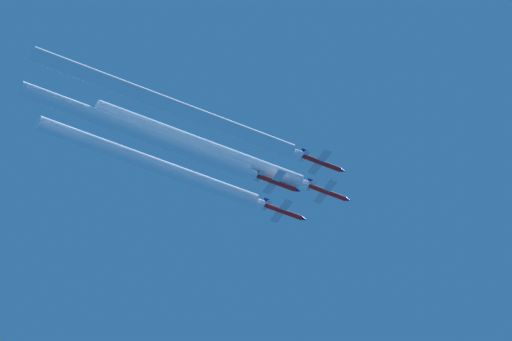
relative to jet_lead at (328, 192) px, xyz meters
The scene contains 8 objects.
jet_lead is the anchor object (origin of this frame).
jet_left_wingman 10.31m from the jet_lead, 142.45° to the right, with size 7.38×10.75×2.58m.
jet_right_wingman 11.01m from the jet_lead, 36.04° to the right, with size 7.38×10.75×2.58m.
jet_slot 12.60m from the jet_lead, 89.36° to the right, with size 7.38×10.75×2.58m.
smoke_trail_lead 29.02m from the jet_lead, 90.00° to the right, with size 3.10×48.16×3.10m.
smoke_trail_left_wingman 37.62m from the jet_lead, 102.42° to the right, with size 3.10×51.10×3.10m.
smoke_trail_right_wingman 41.67m from the jet_lead, 77.85° to the right, with size 3.10×58.75×3.10m.
smoke_trail_slot 43.24m from the jet_lead, 89.82° to the right, with size 3.10×51.88×3.10m.
Camera 1 is at (191.16, -110.60, 2.72)m, focal length 103.53 mm.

